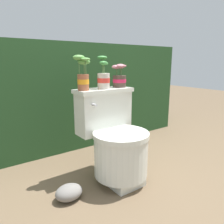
# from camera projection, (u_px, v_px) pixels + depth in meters

# --- Properties ---
(ground_plane) EXTENTS (12.00, 12.00, 0.00)m
(ground_plane) POSITION_uv_depth(u_px,v_px,m) (127.00, 177.00, 1.78)
(ground_plane) COLOR brown
(hedge_backdrop) EXTENTS (2.80, 0.93, 1.11)m
(hedge_backdrop) POSITION_uv_depth(u_px,v_px,m) (63.00, 93.00, 2.62)
(hedge_backdrop) COLOR #234723
(hedge_backdrop) RESTS_ON ground
(toilet) EXTENTS (0.47, 0.54, 0.71)m
(toilet) POSITION_uv_depth(u_px,v_px,m) (115.00, 141.00, 1.70)
(toilet) COLOR silver
(toilet) RESTS_ON ground
(potted_plant_left) EXTENTS (0.14, 0.10, 0.26)m
(potted_plant_left) POSITION_uv_depth(u_px,v_px,m) (83.00, 74.00, 1.61)
(potted_plant_left) COLOR #9E5638
(potted_plant_left) RESTS_ON toilet
(potted_plant_midleft) EXTENTS (0.11, 0.12, 0.26)m
(potted_plant_midleft) POSITION_uv_depth(u_px,v_px,m) (103.00, 77.00, 1.72)
(potted_plant_midleft) COLOR beige
(potted_plant_midleft) RESTS_ON toilet
(potted_plant_middle) EXTENTS (0.12, 0.12, 0.19)m
(potted_plant_middle) POSITION_uv_depth(u_px,v_px,m) (119.00, 77.00, 1.83)
(potted_plant_middle) COLOR #47382D
(potted_plant_middle) RESTS_ON toilet
(garden_stone) EXTENTS (0.19, 0.15, 0.10)m
(garden_stone) POSITION_uv_depth(u_px,v_px,m) (69.00, 192.00, 1.49)
(garden_stone) COLOR gray
(garden_stone) RESTS_ON ground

